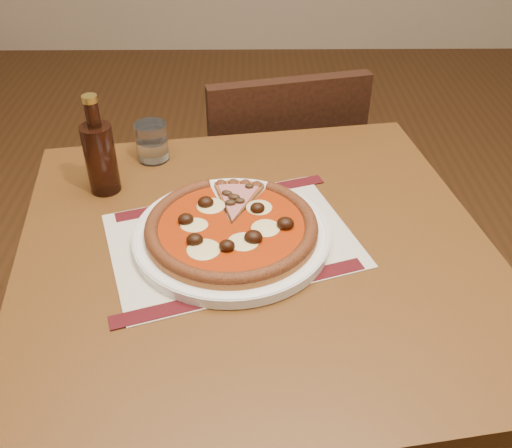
% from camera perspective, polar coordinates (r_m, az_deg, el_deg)
% --- Properties ---
extents(table, '(0.91, 0.91, 0.75)m').
position_cam_1_polar(table, '(1.04, 0.01, -6.48)').
color(table, brown).
rests_on(table, ground).
extents(chair_far, '(0.48, 0.48, 0.84)m').
position_cam_1_polar(chair_far, '(1.61, 2.01, 3.69)').
color(chair_far, black).
rests_on(chair_far, ground).
extents(placemat, '(0.48, 0.40, 0.00)m').
position_cam_1_polar(placemat, '(0.98, -2.42, -1.61)').
color(placemat, beige).
rests_on(placemat, table).
extents(plate, '(0.34, 0.34, 0.02)m').
position_cam_1_polar(plate, '(0.97, -2.44, -1.15)').
color(plate, white).
rests_on(plate, placemat).
extents(pizza, '(0.29, 0.29, 0.04)m').
position_cam_1_polar(pizza, '(0.96, -2.47, -0.24)').
color(pizza, '#A45827').
rests_on(pizza, plate).
extents(ham_slice, '(0.09, 0.13, 0.02)m').
position_cam_1_polar(ham_slice, '(1.03, -1.75, 2.28)').
color(ham_slice, '#A45827').
rests_on(ham_slice, plate).
extents(water_glass, '(0.08, 0.08, 0.08)m').
position_cam_1_polar(water_glass, '(1.21, -10.37, 8.10)').
color(water_glass, white).
rests_on(water_glass, table).
extents(bottle, '(0.06, 0.06, 0.20)m').
position_cam_1_polar(bottle, '(1.11, -15.33, 6.67)').
color(bottle, black).
rests_on(bottle, table).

